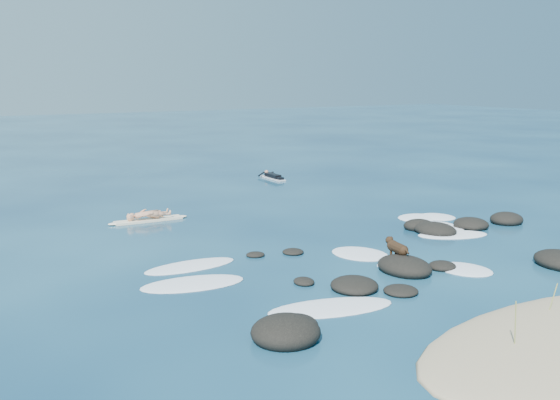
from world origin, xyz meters
TOP-DOWN VIEW (x-y plane):
  - ground at (0.00, 0.00)m, footprint 160.00×160.00m
  - reef_rocks at (1.72, -2.57)m, footprint 14.05×7.15m
  - breaking_foam at (-0.02, -0.62)m, footprint 13.51×7.87m
  - standing_surfer_rig at (-4.36, 6.87)m, footprint 3.03×0.61m
  - paddling_surfer_rig at (4.58, 13.14)m, footprint 0.99×2.19m
  - dog at (-0.09, -2.13)m, footprint 0.45×1.26m

SIDE VIEW (x-z plane):
  - ground at x=0.00m, z-range 0.00..0.00m
  - breaking_foam at x=-0.02m, z-range -0.05..0.07m
  - reef_rocks at x=1.72m, z-range -0.20..0.45m
  - paddling_surfer_rig at x=4.58m, z-range -0.06..0.32m
  - dog at x=-0.09m, z-range 0.13..0.93m
  - standing_surfer_rig at x=-4.36m, z-range -0.18..1.54m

